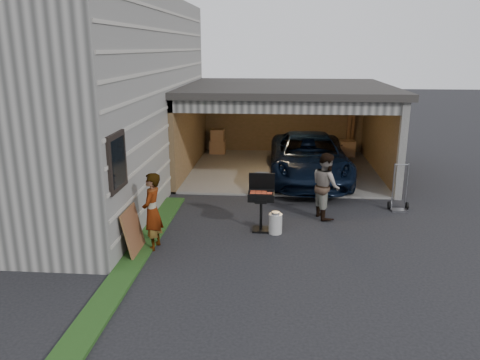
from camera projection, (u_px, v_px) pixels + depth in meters
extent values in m
plane|color=black|center=(250.00, 247.00, 9.93)|extent=(80.00, 80.00, 0.00)
cube|color=#474744|center=(52.00, 95.00, 13.49)|extent=(7.00, 11.00, 5.50)
cube|color=#193814|center=(132.00, 262.00, 9.14)|extent=(0.50, 8.00, 0.06)
cube|color=#605E59|center=(283.00, 169.00, 16.10)|extent=(6.50, 6.00, 0.06)
cube|color=#493E22|center=(283.00, 119.00, 18.54)|extent=(6.50, 0.15, 2.70)
cube|color=#493E22|center=(380.00, 133.00, 15.48)|extent=(0.15, 6.00, 2.70)
cube|color=#493E22|center=(191.00, 130.00, 15.98)|extent=(0.15, 6.00, 2.70)
cube|color=#2D2B28|center=(285.00, 88.00, 15.34)|extent=(6.80, 6.30, 0.20)
cube|color=#474744|center=(286.00, 107.00, 12.62)|extent=(6.50, 0.16, 0.36)
cube|color=beige|center=(286.00, 99.00, 13.76)|extent=(6.00, 2.40, 0.06)
cube|color=#474744|center=(402.00, 152.00, 12.66)|extent=(0.20, 0.18, 2.70)
cube|color=brown|center=(218.00, 147.00, 18.33)|extent=(0.60, 0.50, 0.50)
cube|color=brown|center=(218.00, 135.00, 18.20)|extent=(0.50, 0.45, 0.45)
cube|color=brown|center=(347.00, 148.00, 17.83)|extent=(0.55, 0.50, 0.60)
cube|color=brown|center=(351.00, 124.00, 18.16)|extent=(0.24, 0.43, 2.20)
imported|color=black|center=(309.00, 159.00, 14.60)|extent=(2.42, 5.13, 1.42)
imported|color=#A9C6D5|center=(152.00, 211.00, 9.64)|extent=(0.43, 0.62, 1.64)
imported|color=#4C2E1D|center=(326.00, 186.00, 11.45)|extent=(0.83, 0.95, 1.63)
cube|color=black|center=(261.00, 230.00, 10.80)|extent=(0.38, 0.38, 0.04)
cylinder|color=black|center=(261.00, 214.00, 10.69)|extent=(0.06, 0.06, 0.75)
cube|color=black|center=(261.00, 196.00, 10.58)|extent=(0.59, 0.41, 0.18)
cube|color=#59595B|center=(261.00, 193.00, 10.55)|extent=(0.54, 0.36, 0.01)
cube|color=black|center=(262.00, 181.00, 10.75)|extent=(0.59, 0.11, 0.41)
cylinder|color=#B9B8B4|center=(275.00, 224.00, 10.59)|extent=(0.39, 0.39, 0.46)
cube|color=brown|center=(133.00, 232.00, 9.47)|extent=(0.24, 0.87, 0.96)
cube|color=slate|center=(399.00, 210.00, 12.08)|extent=(0.40, 0.26, 0.05)
cylinder|color=black|center=(389.00, 205.00, 12.20)|extent=(0.05, 0.21, 0.21)
cylinder|color=black|center=(407.00, 206.00, 12.17)|extent=(0.05, 0.21, 0.21)
cylinder|color=slate|center=(393.00, 186.00, 12.06)|extent=(0.03, 0.03, 1.20)
cylinder|color=slate|center=(407.00, 186.00, 12.03)|extent=(0.03, 0.03, 1.20)
cylinder|color=slate|center=(402.00, 165.00, 11.89)|extent=(0.34, 0.04, 0.03)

